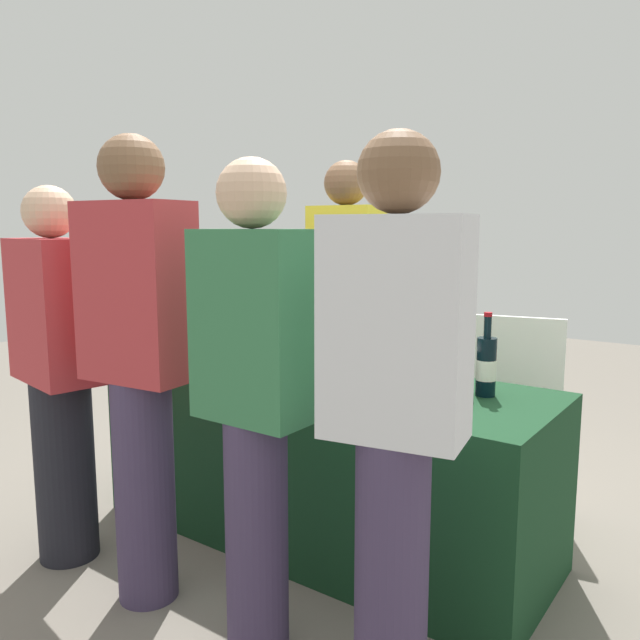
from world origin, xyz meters
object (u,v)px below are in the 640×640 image
object	(u,v)px
wine_bottle_3	(486,366)
guest_3	(394,408)
guest_2	(255,393)
menu_board	(513,413)
wine_glass_0	(235,354)
wine_glass_2	(444,375)
wine_glass_1	(264,350)
wine_bottle_1	(365,354)
wine_bottle_2	(407,355)
guest_1	(139,356)
guest_0	(59,366)
wine_bottle_0	(344,346)
server_pouring	(345,309)
ice_bucket	(442,372)

from	to	relation	value
wine_bottle_3	guest_3	size ratio (longest dim) A/B	0.20
guest_2	menu_board	size ratio (longest dim) A/B	1.66
wine_glass_0	wine_glass_2	world-z (taller)	wine_glass_2
wine_bottle_3	guest_2	world-z (taller)	guest_2
wine_glass_1	wine_bottle_3	bearing A→B (deg)	12.67
wine_bottle_1	wine_bottle_2	world-z (taller)	wine_bottle_2
wine_glass_0	guest_1	size ratio (longest dim) A/B	0.08
wine_bottle_2	guest_1	size ratio (longest dim) A/B	0.20
guest_0	guest_3	world-z (taller)	guest_3
wine_bottle_0	wine_bottle_1	world-z (taller)	wine_bottle_0
server_pouring	menu_board	size ratio (longest dim) A/B	1.80
wine_bottle_2	guest_2	world-z (taller)	guest_2
wine_bottle_0	guest_3	world-z (taller)	guest_3
wine_glass_1	guest_1	bearing A→B (deg)	-91.29
wine_bottle_2	server_pouring	xyz separation A→B (m)	(-0.64, 0.50, 0.09)
guest_2	server_pouring	bearing A→B (deg)	112.39
wine_bottle_2	guest_3	bearing A→B (deg)	-64.27
wine_bottle_2	wine_bottle_3	bearing A→B (deg)	3.34
wine_bottle_1	wine_bottle_3	bearing A→B (deg)	2.53
wine_bottle_2	wine_glass_0	world-z (taller)	wine_bottle_2
server_pouring	guest_2	world-z (taller)	server_pouring
wine_bottle_2	guest_1	bearing A→B (deg)	-126.10
wine_glass_1	guest_2	bearing A→B (deg)	-51.25
wine_glass_1	guest_2	xyz separation A→B (m)	(0.52, -0.65, 0.03)
wine_bottle_0	wine_glass_0	distance (m)	0.48
guest_1	wine_bottle_2	bearing A→B (deg)	47.50
wine_bottle_1	wine_glass_2	xyz separation A→B (m)	(0.46, -0.19, 0.01)
menu_board	wine_glass_1	bearing A→B (deg)	-143.61
wine_glass_1	guest_2	world-z (taller)	guest_2
wine_bottle_0	wine_bottle_2	size ratio (longest dim) A/B	0.94
guest_0	menu_board	distance (m)	2.11
wine_bottle_2	wine_glass_0	size ratio (longest dim) A/B	2.59
wine_bottle_2	guest_3	size ratio (longest dim) A/B	0.21
wine_bottle_3	menu_board	xyz separation A→B (m)	(-0.12, 0.70, -0.38)
wine_bottle_1	guest_3	world-z (taller)	guest_3
wine_bottle_0	wine_glass_2	size ratio (longest dim) A/B	2.10
wine_glass_2	wine_bottle_3	bearing A→B (deg)	70.87
guest_0	wine_glass_2	bearing A→B (deg)	35.92
wine_bottle_3	guest_1	bearing A→B (deg)	-137.50
wine_glass_1	menu_board	bearing A→B (deg)	47.94
wine_bottle_0	wine_bottle_1	distance (m)	0.13
guest_1	ice_bucket	bearing A→B (deg)	38.54
wine_bottle_3	wine_glass_1	distance (m)	0.97
server_pouring	guest_1	size ratio (longest dim) A/B	1.01
wine_bottle_2	guest_0	bearing A→B (deg)	-142.85
guest_3	guest_1	bearing A→B (deg)	172.59
wine_glass_0	menu_board	xyz separation A→B (m)	(0.91, 1.01, -0.35)
wine_glass_0	guest_1	xyz separation A→B (m)	(0.07, -0.57, 0.10)
guest_0	guest_1	distance (m)	0.52
wine_bottle_1	guest_0	distance (m)	1.27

